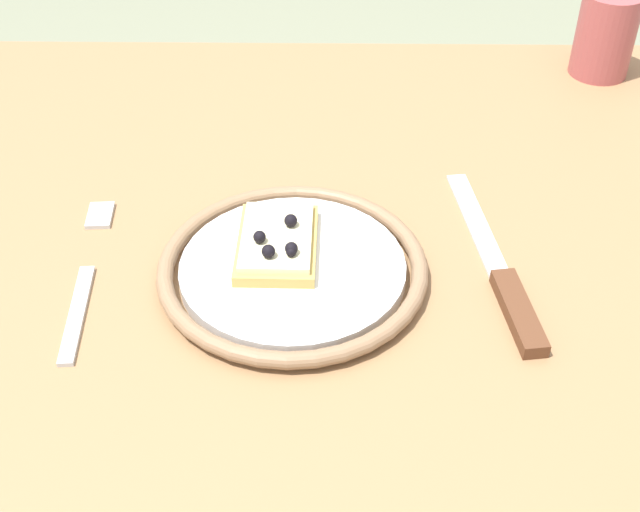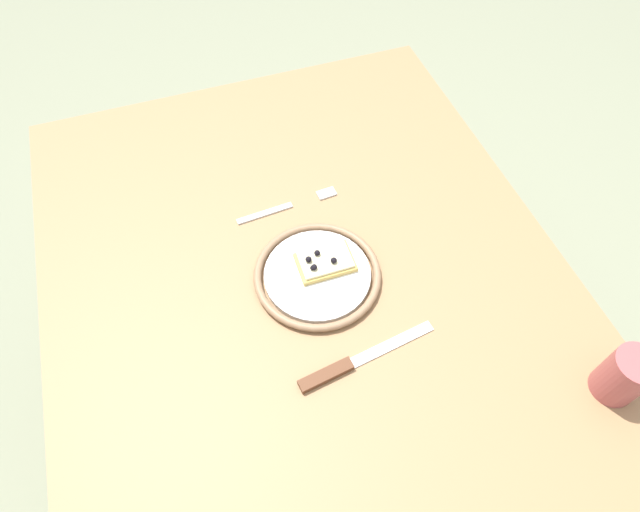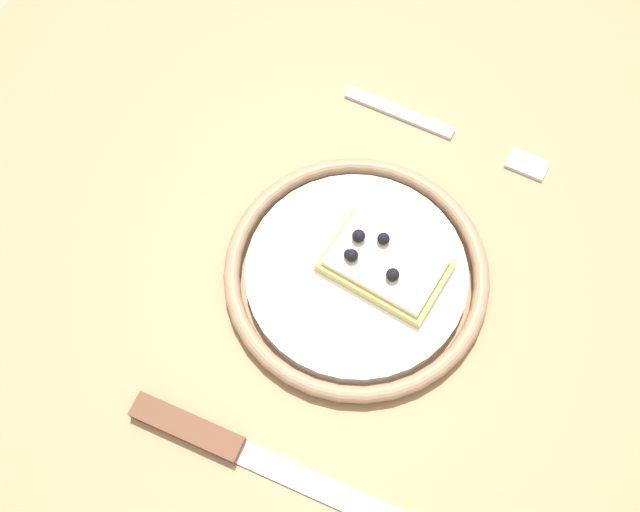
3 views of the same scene
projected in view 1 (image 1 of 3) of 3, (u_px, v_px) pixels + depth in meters
The scene contains 6 objects.
dining_table at pixel (264, 363), 0.74m from camera, with size 1.08×0.90×0.74m.
plate at pixel (293, 268), 0.69m from camera, with size 0.22×0.22×0.02m.
pizza_slice_near at pixel (277, 242), 0.70m from camera, with size 0.07×0.10×0.03m.
knife at pixel (506, 285), 0.68m from camera, with size 0.05×0.24×0.01m.
fork at pixel (86, 273), 0.70m from camera, with size 0.03×0.20×0.00m.
cup at pixel (605, 34), 0.94m from camera, with size 0.07×0.07×0.09m, color #A54C4C.
Camera 1 is at (0.06, -0.51, 1.20)m, focal length 47.39 mm.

